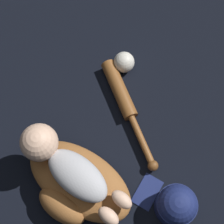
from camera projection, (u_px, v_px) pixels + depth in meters
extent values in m
plane|color=black|center=(75.00, 170.00, 1.28)|extent=(6.00, 6.00, 0.00)
ellipsoid|color=#935B2D|center=(80.00, 181.00, 1.22)|extent=(0.42, 0.29, 0.10)
ellipsoid|color=#935B2D|center=(62.00, 206.00, 1.19)|extent=(0.19, 0.13, 0.10)
ellipsoid|color=#B2B2B7|center=(77.00, 175.00, 1.14)|extent=(0.23, 0.15, 0.08)
sphere|color=beige|center=(39.00, 142.00, 1.15)|extent=(0.12, 0.12, 0.12)
ellipsoid|color=beige|center=(108.00, 216.00, 1.11)|extent=(0.08, 0.05, 0.04)
ellipsoid|color=beige|center=(122.00, 200.00, 1.13)|extent=(0.08, 0.05, 0.04)
cylinder|color=brown|center=(119.00, 89.00, 1.36)|extent=(0.23, 0.13, 0.05)
cylinder|color=brown|center=(142.00, 141.00, 1.29)|extent=(0.18, 0.09, 0.02)
sphere|color=brown|center=(153.00, 166.00, 1.26)|extent=(0.04, 0.04, 0.04)
sphere|color=silver|center=(124.00, 62.00, 1.39)|extent=(0.08, 0.08, 0.08)
cylinder|color=navy|center=(175.00, 206.00, 1.20)|extent=(0.13, 0.13, 0.08)
sphere|color=navy|center=(177.00, 205.00, 1.18)|extent=(0.13, 0.13, 0.13)
cube|color=navy|center=(147.00, 192.00, 1.25)|extent=(0.10, 0.13, 0.01)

